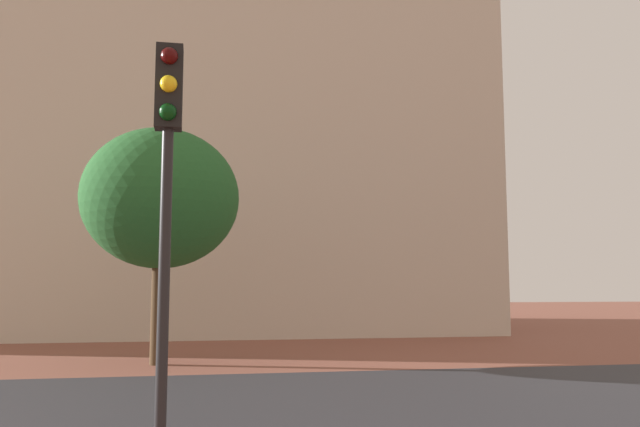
{
  "coord_description": "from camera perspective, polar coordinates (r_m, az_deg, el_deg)",
  "views": [
    {
      "loc": [
        -1.69,
        -0.91,
        1.85
      ],
      "look_at": [
        0.4,
        10.25,
        3.12
      ],
      "focal_mm": 36.57,
      "sensor_mm": 36.0,
      "label": 1
    }
  ],
  "objects": [
    {
      "name": "ground_plane",
      "position": [
        11.2,
        -1.84,
        -15.87
      ],
      "size": [
        120.0,
        120.0,
        0.0
      ],
      "primitive_type": "plane",
      "color": "brown"
    },
    {
      "name": "street_asphalt_strip",
      "position": [
        11.13,
        -1.78,
        -15.92
      ],
      "size": [
        120.0,
        6.56,
        0.0
      ],
      "primitive_type": "cube",
      "color": "#2D2D33",
      "rests_on": "ground_plane"
    },
    {
      "name": "landmark_building",
      "position": [
        31.28,
        -14.2,
        9.98
      ],
      "size": [
        27.72,
        14.85,
        33.86
      ],
      "color": "beige",
      "rests_on": "ground_plane"
    },
    {
      "name": "traffic_light_pole",
      "position": [
        6.98,
        -13.25,
        3.96
      ],
      "size": [
        0.28,
        0.34,
        4.39
      ],
      "color": "black",
      "rests_on": "ground_plane"
    },
    {
      "name": "tree_curb_far",
      "position": [
        16.25,
        -13.78,
        1.26
      ],
      "size": [
        3.78,
        3.78,
        5.67
      ],
      "color": "#4C3823",
      "rests_on": "ground_plane"
    }
  ]
}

